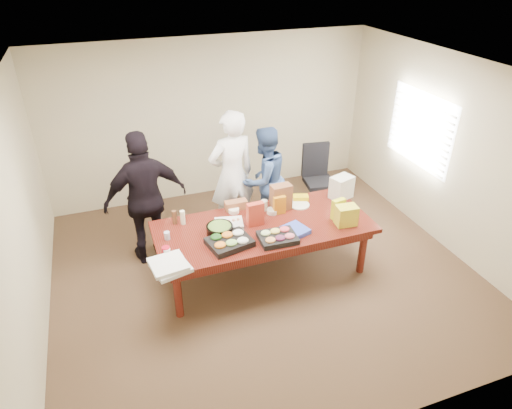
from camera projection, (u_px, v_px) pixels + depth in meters
name	position (u px, v px, depth m)	size (l,w,h in m)	color
floor	(263.00, 271.00, 6.21)	(5.50, 5.00, 0.02)	#47301E
ceiling	(265.00, 72.00, 4.84)	(5.50, 5.00, 0.02)	white
wall_back	(211.00, 119.00, 7.56)	(5.50, 0.04, 2.70)	beige
wall_front	(378.00, 325.00, 3.49)	(5.50, 0.04, 2.70)	beige
wall_left	(19.00, 226.00, 4.72)	(0.04, 5.00, 2.70)	beige
wall_right	(447.00, 153.00, 6.33)	(0.04, 5.00, 2.70)	beige
window_panel	(420.00, 129.00, 6.74)	(0.03, 1.40, 1.10)	white
window_blinds	(418.00, 130.00, 6.72)	(0.04, 1.36, 1.00)	beige
conference_table	(263.00, 249.00, 6.02)	(2.80, 1.20, 0.75)	#4C1C0F
office_chair	(320.00, 180.00, 7.41)	(0.54, 0.54, 1.06)	black
person_center	(232.00, 175.00, 6.56)	(0.72, 0.47, 1.96)	white
person_right	(264.00, 180.00, 6.79)	(0.80, 0.63, 1.65)	#354F83
person_left	(146.00, 199.00, 6.02)	(1.12, 0.47, 1.91)	black
veggie_tray	(229.00, 242.00, 5.43)	(0.51, 0.40, 0.08)	black
fruit_tray	(278.00, 238.00, 5.52)	(0.46, 0.36, 0.07)	black
sheet_cake	(229.00, 224.00, 5.80)	(0.36, 0.27, 0.06)	white
salad_bowl	(220.00, 229.00, 5.64)	(0.34, 0.34, 0.11)	black
chip_bag_blue	(291.00, 232.00, 5.64)	(0.40, 0.30, 0.06)	#3248BE
chip_bag_red	(255.00, 214.00, 5.76)	(0.22, 0.09, 0.32)	#B53623
chip_bag_yellow	(338.00, 209.00, 5.92)	(0.18, 0.07, 0.28)	#CCD21B
chip_bag_orange	(279.00, 205.00, 6.03)	(0.16, 0.07, 0.25)	#C47610
mayo_jar	(264.00, 205.00, 6.13)	(0.09, 0.09, 0.14)	beige
mustard_bottle	(251.00, 209.00, 6.02)	(0.06, 0.06, 0.16)	#FE9E00
dressing_bottle	(174.00, 217.00, 5.82)	(0.06, 0.06, 0.19)	brown
ranch_bottle	(183.00, 217.00, 5.81)	(0.06, 0.06, 0.19)	#F8F2C4
banana_bunch	(301.00, 198.00, 6.38)	(0.22, 0.13, 0.07)	yellow
bread_loaf	(236.00, 205.00, 6.16)	(0.30, 0.13, 0.12)	brown
kraft_bag	(281.00, 197.00, 6.10)	(0.28, 0.16, 0.36)	brown
red_cup	(166.00, 252.00, 5.23)	(0.09, 0.09, 0.12)	#AC0B1D
clear_cup_a	(167.00, 253.00, 5.22)	(0.08, 0.08, 0.11)	white
clear_cup_b	(167.00, 236.00, 5.53)	(0.07, 0.07, 0.10)	silver
pizza_box_lower	(171.00, 267.00, 5.04)	(0.39, 0.39, 0.04)	silver
pizza_box_upper	(168.00, 264.00, 5.01)	(0.39, 0.39, 0.04)	white
plate_a	(299.00, 205.00, 6.27)	(0.28, 0.28, 0.02)	white
plate_b	(290.00, 201.00, 6.35)	(0.22, 0.22, 0.01)	white
dip_bowl_a	(272.00, 211.00, 6.08)	(0.15, 0.15, 0.06)	beige
dip_bowl_b	(234.00, 211.00, 6.09)	(0.14, 0.14, 0.06)	white
grocery_bag_white	(342.00, 187.00, 6.39)	(0.30, 0.22, 0.33)	silver
grocery_bag_yellow	(346.00, 215.00, 5.79)	(0.27, 0.18, 0.27)	gold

